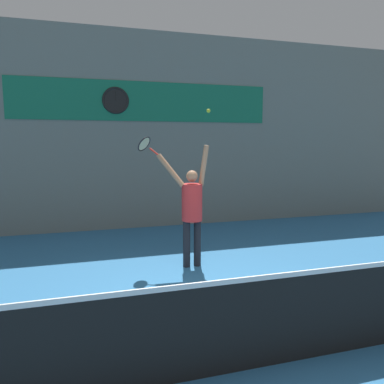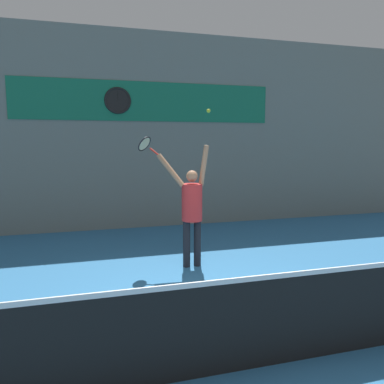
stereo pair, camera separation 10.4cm
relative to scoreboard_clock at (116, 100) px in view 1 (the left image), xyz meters
The scene contains 8 objects.
ground_plane 6.35m from the scoreboard_clock, 82.06° to the right, with size 18.00×18.00×0.00m, color teal.
back_wall 1.06m from the scoreboard_clock, ahead, with size 18.00×0.10×5.00m.
sponsor_banner 0.75m from the scoreboard_clock, ahead, with size 6.55×0.02×0.98m.
scoreboard_clock is the anchor object (origin of this frame).
court_net 7.06m from the scoreboard_clock, 83.35° to the right, with size 8.82×0.07×1.06m.
tennis_player 4.07m from the scoreboard_clock, 73.77° to the right, with size 0.90×0.54×2.18m.
tennis_racket 3.03m from the scoreboard_clock, 85.26° to the right, with size 0.41×0.40×0.35m.
tennis_ball 3.63m from the scoreboard_clock, 69.63° to the right, with size 0.07×0.07×0.07m.
Camera 1 is at (-1.66, -4.18, 2.23)m, focal length 35.00 mm.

